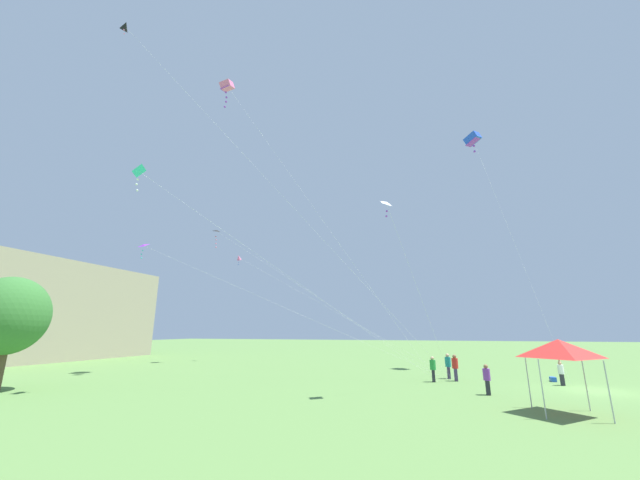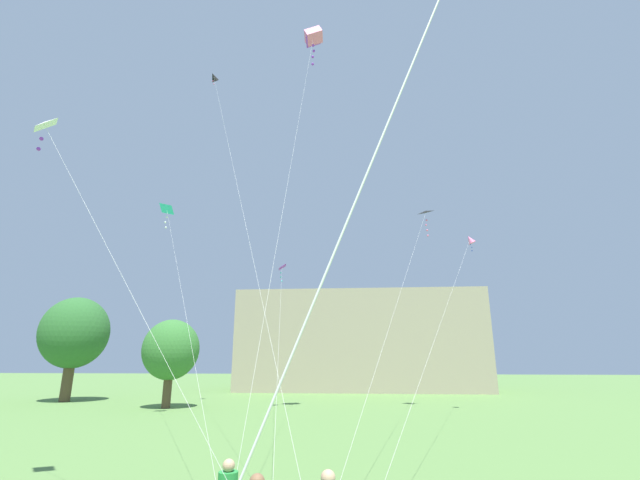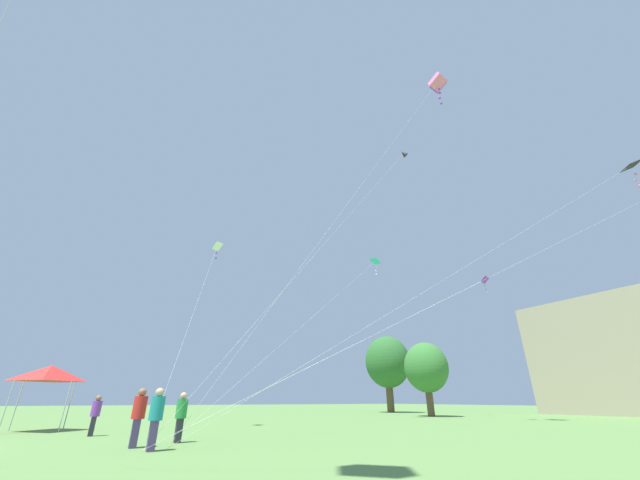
{
  "view_description": "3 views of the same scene",
  "coord_description": "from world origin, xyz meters",
  "px_view_note": "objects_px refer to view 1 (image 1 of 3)",
  "views": [
    {
      "loc": [
        -26.56,
        8.9,
        3.48
      ],
      "look_at": [
        2.08,
        17.74,
        11.1
      ],
      "focal_mm": 20.0,
      "sensor_mm": 36.0,
      "label": 1
    },
    {
      "loc": [
        3.72,
        -0.34,
        3.68
      ],
      "look_at": [
        2.2,
        17.49,
        8.65
      ],
      "focal_mm": 24.0,
      "sensor_mm": 36.0,
      "label": 2
    },
    {
      "loc": [
        16.59,
        6.61,
        1.43
      ],
      "look_at": [
        -0.5,
        15.88,
        10.17
      ],
      "focal_mm": 20.0,
      "sensor_mm": 36.0,
      "label": 3
    }
  ],
  "objects_px": {
    "festival_tent": "(559,349)",
    "kite_purple_delta_5": "(147,248)",
    "kite_blue_box_6": "(473,139)",
    "kite_black_diamond_3": "(126,28)",
    "cooler_box": "(553,379)",
    "person_green_shirt": "(433,368)",
    "person_purple_shirt": "(487,378)",
    "person_teal_shirt": "(448,365)",
    "kite_pink_diamond_1": "(239,258)",
    "kite_pink_box_4": "(227,86)",
    "kite_white_delta_7": "(387,205)",
    "kite_black_delta_0": "(217,232)",
    "kite_cyan_delta_2": "(141,173)",
    "person_white_shirt": "(561,372)",
    "person_red_shirt": "(455,367)"
  },
  "relations": [
    {
      "from": "kite_pink_diamond_1",
      "to": "kite_white_delta_7",
      "type": "height_order",
      "value": "kite_pink_diamond_1"
    },
    {
      "from": "person_white_shirt",
      "to": "kite_black_delta_0",
      "type": "relative_size",
      "value": 0.07
    },
    {
      "from": "kite_black_diamond_3",
      "to": "kite_blue_box_6",
      "type": "bearing_deg",
      "value": -54.63
    },
    {
      "from": "person_purple_shirt",
      "to": "kite_blue_box_6",
      "type": "distance_m",
      "value": 27.3
    },
    {
      "from": "kite_pink_diamond_1",
      "to": "festival_tent",
      "type": "bearing_deg",
      "value": -125.73
    },
    {
      "from": "cooler_box",
      "to": "kite_cyan_delta_2",
      "type": "xyz_separation_m",
      "value": [
        -12.96,
        25.58,
        13.43
      ]
    },
    {
      "from": "person_teal_shirt",
      "to": "kite_cyan_delta_2",
      "type": "relative_size",
      "value": 0.1
    },
    {
      "from": "kite_black_delta_0",
      "to": "kite_purple_delta_5",
      "type": "relative_size",
      "value": 1.0
    },
    {
      "from": "person_purple_shirt",
      "to": "kite_blue_box_6",
      "type": "relative_size",
      "value": 0.07
    },
    {
      "from": "cooler_box",
      "to": "person_green_shirt",
      "type": "height_order",
      "value": "person_green_shirt"
    },
    {
      "from": "festival_tent",
      "to": "person_green_shirt",
      "type": "bearing_deg",
      "value": 32.12
    },
    {
      "from": "festival_tent",
      "to": "kite_cyan_delta_2",
      "type": "distance_m",
      "value": 25.55
    },
    {
      "from": "kite_black_diamond_3",
      "to": "kite_blue_box_6",
      "type": "xyz_separation_m",
      "value": [
        19.77,
        -27.84,
        -3.98
      ]
    },
    {
      "from": "kite_purple_delta_5",
      "to": "kite_blue_box_6",
      "type": "xyz_separation_m",
      "value": [
        13.51,
        -28.92,
        13.07
      ]
    },
    {
      "from": "person_white_shirt",
      "to": "person_green_shirt",
      "type": "distance_m",
      "value": 8.08
    },
    {
      "from": "festival_tent",
      "to": "kite_pink_box_4",
      "type": "xyz_separation_m",
      "value": [
        8.55,
        23.76,
        25.17
      ]
    },
    {
      "from": "kite_purple_delta_5",
      "to": "kite_white_delta_7",
      "type": "xyz_separation_m",
      "value": [
        -3.96,
        -21.26,
        0.3
      ]
    },
    {
      "from": "person_white_shirt",
      "to": "kite_cyan_delta_2",
      "type": "relative_size",
      "value": 0.09
    },
    {
      "from": "kite_black_delta_0",
      "to": "kite_blue_box_6",
      "type": "relative_size",
      "value": 1.03
    },
    {
      "from": "person_green_shirt",
      "to": "kite_black_delta_0",
      "type": "height_order",
      "value": "kite_black_delta_0"
    },
    {
      "from": "kite_cyan_delta_2",
      "to": "kite_pink_box_4",
      "type": "distance_m",
      "value": 17.51
    },
    {
      "from": "kite_blue_box_6",
      "to": "kite_black_diamond_3",
      "type": "bearing_deg",
      "value": 125.37
    },
    {
      "from": "kite_black_delta_0",
      "to": "kite_black_diamond_3",
      "type": "relative_size",
      "value": 0.89
    },
    {
      "from": "kite_blue_box_6",
      "to": "person_purple_shirt",
      "type": "bearing_deg",
      "value": 169.01
    },
    {
      "from": "person_teal_shirt",
      "to": "person_green_shirt",
      "type": "xyz_separation_m",
      "value": [
        -2.11,
        1.09,
        -0.05
      ]
    },
    {
      "from": "person_purple_shirt",
      "to": "kite_black_delta_0",
      "type": "relative_size",
      "value": 0.06
    },
    {
      "from": "person_green_shirt",
      "to": "kite_white_delta_7",
      "type": "xyz_separation_m",
      "value": [
        -7.09,
        1.87,
        9.88
      ]
    },
    {
      "from": "person_teal_shirt",
      "to": "person_white_shirt",
      "type": "bearing_deg",
      "value": 85.26
    },
    {
      "from": "kite_cyan_delta_2",
      "to": "kite_purple_delta_5",
      "type": "relative_size",
      "value": 0.74
    },
    {
      "from": "person_purple_shirt",
      "to": "kite_white_delta_7",
      "type": "xyz_separation_m",
      "value": [
        -2.58,
        4.77,
        9.92
      ]
    },
    {
      "from": "person_green_shirt",
      "to": "kite_pink_diamond_1",
      "type": "distance_m",
      "value": 27.57
    },
    {
      "from": "person_red_shirt",
      "to": "kite_cyan_delta_2",
      "type": "distance_m",
      "value": 25.49
    },
    {
      "from": "cooler_box",
      "to": "kite_pink_diamond_1",
      "type": "height_order",
      "value": "kite_pink_diamond_1"
    },
    {
      "from": "person_white_shirt",
      "to": "person_teal_shirt",
      "type": "bearing_deg",
      "value": 125.94
    },
    {
      "from": "kite_purple_delta_5",
      "to": "kite_blue_box_6",
      "type": "relative_size",
      "value": 1.03
    },
    {
      "from": "person_white_shirt",
      "to": "kite_cyan_delta_2",
      "type": "distance_m",
      "value": 30.67
    },
    {
      "from": "person_red_shirt",
      "to": "kite_cyan_delta_2",
      "type": "height_order",
      "value": "kite_cyan_delta_2"
    },
    {
      "from": "person_red_shirt",
      "to": "person_green_shirt",
      "type": "xyz_separation_m",
      "value": [
        -0.93,
        1.52,
        -0.06
      ]
    },
    {
      "from": "cooler_box",
      "to": "person_purple_shirt",
      "type": "height_order",
      "value": "person_purple_shirt"
    },
    {
      "from": "festival_tent",
      "to": "kite_purple_delta_5",
      "type": "xyz_separation_m",
      "value": [
        5.61,
        28.62,
        7.79
      ]
    },
    {
      "from": "kite_black_diamond_3",
      "to": "kite_pink_box_4",
      "type": "bearing_deg",
      "value": -22.34
    },
    {
      "from": "kite_pink_diamond_1",
      "to": "kite_purple_delta_5",
      "type": "xyz_separation_m",
      "value": [
        -14.46,
        0.72,
        -1.8
      ]
    },
    {
      "from": "person_teal_shirt",
      "to": "person_green_shirt",
      "type": "relative_size",
      "value": 1.05
    },
    {
      "from": "kite_black_diamond_3",
      "to": "kite_pink_box_4",
      "type": "relative_size",
      "value": 0.98
    },
    {
      "from": "person_green_shirt",
      "to": "kite_black_delta_0",
      "type": "xyz_separation_m",
      "value": [
        8.43,
        23.92,
        14.07
      ]
    },
    {
      "from": "kite_pink_diamond_1",
      "to": "person_teal_shirt",
      "type": "bearing_deg",
      "value": -111.42
    },
    {
      "from": "cooler_box",
      "to": "person_red_shirt",
      "type": "bearing_deg",
      "value": 105.01
    },
    {
      "from": "kite_black_diamond_3",
      "to": "kite_white_delta_7",
      "type": "xyz_separation_m",
      "value": [
        2.3,
        -20.18,
        -16.75
      ]
    },
    {
      "from": "kite_blue_box_6",
      "to": "kite_pink_box_4",
      "type": "bearing_deg",
      "value": 113.72
    },
    {
      "from": "festival_tent",
      "to": "kite_blue_box_6",
      "type": "height_order",
      "value": "kite_blue_box_6"
    }
  ]
}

